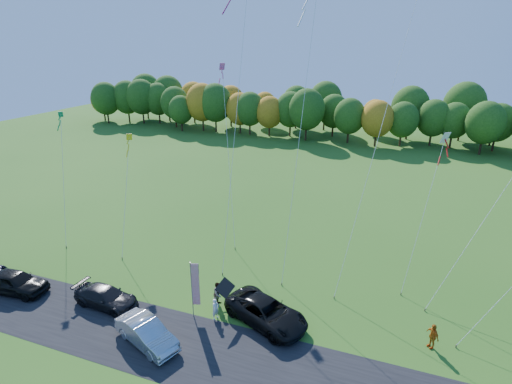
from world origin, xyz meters
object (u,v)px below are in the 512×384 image
(silver_sedan, at_px, (147,333))
(black_suv, at_px, (266,312))
(person_east, at_px, (432,336))
(feather_flag, at_px, (195,284))

(silver_sedan, bearing_deg, black_suv, -34.19)
(black_suv, height_order, person_east, person_east)
(black_suv, distance_m, silver_sedan, 7.86)
(person_east, relative_size, feather_flag, 0.40)
(black_suv, relative_size, feather_flag, 1.40)
(black_suv, bearing_deg, silver_sedan, 148.33)
(silver_sedan, bearing_deg, person_east, -50.14)
(person_east, xyz_separation_m, feather_flag, (-15.22, -2.39, 1.78))
(silver_sedan, height_order, feather_flag, feather_flag)
(silver_sedan, distance_m, person_east, 17.86)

